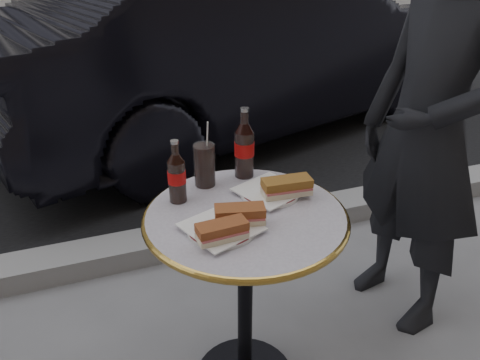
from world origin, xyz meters
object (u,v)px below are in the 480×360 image
object	(u,v)px
plate_right	(270,192)
plate_left	(221,229)
cola_glass	(204,165)
cola_bottle_right	(244,143)
cola_bottle_left	(176,171)
pedestrian	(428,135)
parked_car	(251,45)
bistro_table	(245,306)

from	to	relation	value
plate_right	plate_left	bearing A→B (deg)	-144.72
plate_left	cola_glass	size ratio (longest dim) A/B	1.35
cola_bottle_right	plate_left	bearing A→B (deg)	-121.06
plate_left	cola_bottle_left	distance (m)	0.24
plate_left	pedestrian	xyz separation A→B (m)	(0.89, 0.23, 0.08)
cola_bottle_left	cola_glass	bearing A→B (deg)	34.12
cola_glass	parked_car	distance (m)	2.49
bistro_table	parked_car	size ratio (longest dim) A/B	0.17
cola_bottle_right	cola_glass	distance (m)	0.16
parked_car	plate_right	bearing A→B (deg)	142.44
plate_right	cola_glass	xyz separation A→B (m)	(-0.18, 0.13, 0.07)
plate_left	plate_right	bearing A→B (deg)	35.28
parked_car	cola_bottle_left	bearing A→B (deg)	136.03
cola_glass	pedestrian	size ratio (longest dim) A/B	0.09
cola_bottle_right	parked_car	distance (m)	2.42
cola_bottle_left	parked_car	bearing A→B (deg)	63.69
plate_left	pedestrian	distance (m)	0.92
plate_right	parked_car	xyz separation A→B (m)	(0.87, 2.39, -0.04)
parked_car	pedestrian	size ratio (longest dim) A/B	2.59
cola_glass	pedestrian	bearing A→B (deg)	-3.80
bistro_table	pedestrian	bearing A→B (deg)	11.53
plate_right	cola_bottle_right	xyz separation A→B (m)	(-0.03, 0.15, 0.12)
cola_bottle_left	pedestrian	xyz separation A→B (m)	(0.96, 0.02, -0.02)
pedestrian	bistro_table	bearing A→B (deg)	-88.38
bistro_table	plate_right	xyz separation A→B (m)	(0.11, 0.09, 0.37)
bistro_table	cola_glass	xyz separation A→B (m)	(-0.06, 0.22, 0.44)
plate_left	pedestrian	bearing A→B (deg)	14.29
plate_right	parked_car	size ratio (longest dim) A/B	0.05
plate_left	cola_glass	world-z (taller)	cola_glass
plate_left	cola_bottle_left	xyz separation A→B (m)	(-0.07, 0.21, 0.10)
bistro_table	cola_glass	distance (m)	0.49
cola_bottle_right	pedestrian	distance (m)	0.71
plate_right	pedestrian	distance (m)	0.68
parked_car	pedestrian	world-z (taller)	pedestrian
plate_left	parked_car	distance (m)	2.76
cola_bottle_left	cola_glass	xyz separation A→B (m)	(0.11, 0.07, -0.03)
bistro_table	plate_left	size ratio (longest dim) A/B	3.71
cola_bottle_right	parked_car	xyz separation A→B (m)	(0.90, 2.24, -0.16)
plate_left	cola_glass	xyz separation A→B (m)	(0.03, 0.28, 0.07)
cola_bottle_right	cola_glass	bearing A→B (deg)	-172.89
plate_left	plate_right	world-z (taller)	same
pedestrian	plate_right	bearing A→B (deg)	-93.54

